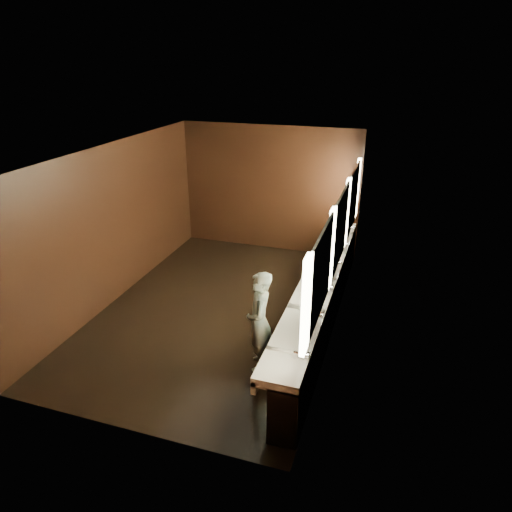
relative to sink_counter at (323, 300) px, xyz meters
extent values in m
plane|color=black|center=(-1.79, 0.00, -0.50)|extent=(6.00, 6.00, 0.00)
cube|color=#2D2D2B|center=(-1.79, 0.00, 2.30)|extent=(4.00, 6.00, 0.02)
cube|color=black|center=(-1.79, 3.00, 0.90)|extent=(4.00, 0.02, 2.80)
cube|color=black|center=(-1.79, -3.00, 0.90)|extent=(4.00, 0.02, 2.80)
cube|color=black|center=(-3.79, 0.00, 0.90)|extent=(0.02, 6.00, 2.80)
cube|color=black|center=(0.21, 0.00, 0.90)|extent=(0.02, 6.00, 2.80)
cube|color=black|center=(0.03, 0.00, -0.09)|extent=(0.36, 5.40, 0.81)
cube|color=white|center=(-0.07, 0.00, 0.35)|extent=(0.55, 5.40, 0.12)
cube|color=white|center=(-0.31, 0.00, 0.27)|extent=(0.06, 5.40, 0.18)
cylinder|color=silver|center=(0.12, -2.20, 0.49)|extent=(0.18, 0.04, 0.04)
cylinder|color=silver|center=(0.12, -1.32, 0.49)|extent=(0.18, 0.04, 0.04)
cylinder|color=silver|center=(0.12, -0.44, 0.49)|extent=(0.18, 0.04, 0.04)
cylinder|color=silver|center=(0.12, 0.44, 0.49)|extent=(0.18, 0.04, 0.04)
cylinder|color=silver|center=(0.12, 1.32, 0.49)|extent=(0.18, 0.04, 0.04)
cylinder|color=silver|center=(0.12, 2.20, 0.49)|extent=(0.18, 0.04, 0.04)
cube|color=#FBF4C4|center=(0.18, -2.40, 1.25)|extent=(0.06, 0.22, 1.15)
cube|color=white|center=(0.19, -1.60, 1.25)|extent=(0.03, 1.32, 1.15)
cube|color=#FBF4C4|center=(0.18, -0.80, 1.25)|extent=(0.06, 0.23, 1.15)
cube|color=white|center=(0.19, 0.00, 1.25)|extent=(0.03, 1.32, 1.15)
cube|color=#FBF4C4|center=(0.18, 0.80, 1.25)|extent=(0.06, 0.23, 1.15)
cube|color=white|center=(0.19, 1.60, 1.25)|extent=(0.03, 1.32, 1.15)
cube|color=#FBF4C4|center=(0.18, 2.40, 1.25)|extent=(0.06, 0.22, 1.15)
imported|color=#87BFCA|center=(-0.67, -1.32, 0.26)|extent=(0.51, 0.63, 1.50)
cylinder|color=black|center=(-0.22, -1.21, -0.23)|extent=(0.44, 0.44, 0.52)
camera|label=1|loc=(0.95, -6.52, 3.69)|focal=32.00mm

